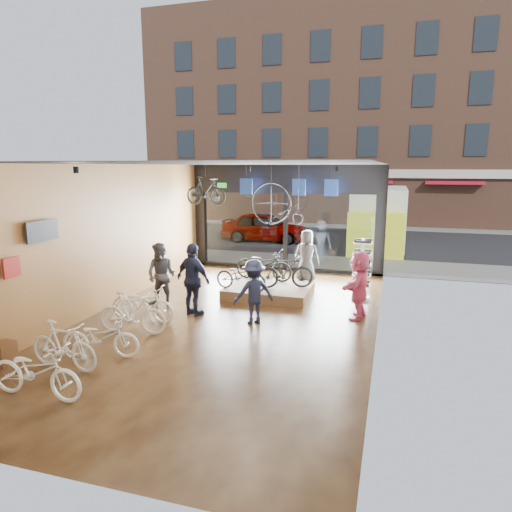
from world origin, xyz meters
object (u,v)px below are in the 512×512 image
at_px(customer_1, 161,275).
at_px(sunglasses_rack, 362,270).
at_px(customer_2, 193,280).
at_px(customer_5, 359,285).
at_px(floor_bike_1, 63,345).
at_px(display_bike_left, 241,276).
at_px(display_platform, 269,291).
at_px(customer_3, 254,292).
at_px(street_car, 264,227).
at_px(floor_bike_4, 142,304).
at_px(display_bike_right, 264,265).
at_px(customer_4, 307,256).
at_px(floor_bike_0, 36,371).
at_px(floor_bike_2, 101,337).
at_px(display_bike_mid, 285,271).
at_px(hung_bike, 206,191).
at_px(floor_bike_3, 132,313).
at_px(penny_farthing, 280,205).
at_px(box_truck, 378,220).

xyz_separation_m(customer_1, sunglasses_rack, (5.10, 2.24, 0.00)).
bearing_deg(customer_1, customer_2, -16.60).
bearing_deg(sunglasses_rack, customer_5, -101.87).
xyz_separation_m(floor_bike_1, display_bike_left, (1.75, 5.20, 0.24)).
relative_size(display_platform, customer_3, 1.53).
xyz_separation_m(street_car, floor_bike_4, (0.45, -12.60, -0.29)).
bearing_deg(display_bike_right, customer_1, 146.90).
xyz_separation_m(customer_2, customer_4, (2.10, 4.29, -0.07)).
bearing_deg(floor_bike_4, floor_bike_1, -179.99).
xyz_separation_m(floor_bike_0, floor_bike_2, (0.02, 1.70, -0.04)).
bearing_deg(floor_bike_1, floor_bike_2, -21.55).
xyz_separation_m(street_car, display_bike_mid, (3.34, -9.66, 0.06)).
relative_size(display_platform, sunglasses_rack, 1.37).
bearing_deg(customer_4, street_car, -61.34).
relative_size(floor_bike_4, customer_1, 0.97).
xyz_separation_m(floor_bike_0, customer_1, (-0.41, 5.03, 0.42)).
bearing_deg(customer_3, hung_bike, -91.48).
height_order(floor_bike_4, display_bike_mid, display_bike_mid).
distance_m(floor_bike_2, customer_3, 3.65).
xyz_separation_m(customer_3, sunglasses_rack, (2.34, 2.79, 0.09)).
distance_m(street_car, floor_bike_0, 16.47).
distance_m(floor_bike_3, display_bike_right, 4.87).
distance_m(floor_bike_3, display_bike_left, 3.56).
xyz_separation_m(display_platform, customer_1, (-2.50, -1.80, 0.72)).
xyz_separation_m(floor_bike_2, hung_bike, (-0.63, 6.94, 2.52)).
bearing_deg(penny_farthing, floor_bike_3, -108.54).
relative_size(display_platform, hung_bike, 1.52).
xyz_separation_m(customer_1, customer_3, (2.75, -0.54, -0.09)).
height_order(display_bike_left, customer_3, customer_3).
bearing_deg(floor_bike_1, sunglasses_rack, -33.78).
xyz_separation_m(floor_bike_2, customer_5, (4.72, 3.89, 0.45)).
bearing_deg(floor_bike_4, street_car, 2.14).
bearing_deg(sunglasses_rack, customer_1, -169.82).
distance_m(box_truck, floor_bike_3, 13.39).
height_order(floor_bike_3, penny_farthing, penny_farthing).
bearing_deg(customer_4, customer_5, 123.43).
bearing_deg(customer_2, floor_bike_3, 85.23).
relative_size(floor_bike_3, customer_5, 0.95).
bearing_deg(customer_1, customer_5, 9.23).
distance_m(floor_bike_4, customer_2, 1.37).
distance_m(display_bike_left, customer_4, 3.03).
bearing_deg(street_car, floor_bike_4, -177.98).
distance_m(floor_bike_0, penny_farthing, 9.31).
bearing_deg(floor_bike_4, floor_bike_0, -175.29).
height_order(customer_3, customer_4, customer_4).
height_order(floor_bike_2, display_bike_left, display_bike_left).
bearing_deg(customer_3, display_platform, -120.61).
relative_size(floor_bike_3, display_bike_right, 0.89).
relative_size(box_truck, customer_3, 4.49).
relative_size(floor_bike_4, hung_bike, 1.07).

